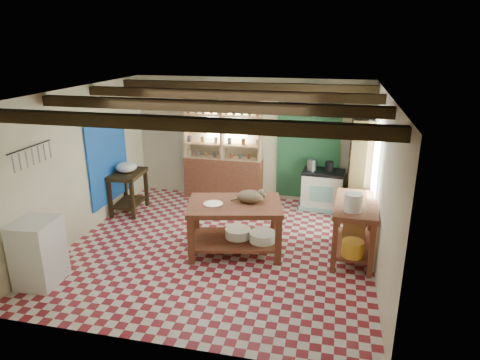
% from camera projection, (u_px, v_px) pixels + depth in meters
% --- Properties ---
extents(floor, '(5.00, 5.00, 0.02)m').
position_uv_depth(floor, '(220.00, 247.00, 7.26)').
color(floor, maroon).
rests_on(floor, ground).
extents(ceiling, '(5.00, 5.00, 0.02)m').
position_uv_depth(ceiling, '(217.00, 92.00, 6.44)').
color(ceiling, '#4B4B50').
rests_on(ceiling, wall_back).
extents(wall_back, '(5.00, 0.04, 2.60)m').
position_uv_depth(wall_back, '(250.00, 139.00, 9.16)').
color(wall_back, beige).
rests_on(wall_back, floor).
extents(wall_front, '(5.00, 0.04, 2.60)m').
position_uv_depth(wall_front, '(155.00, 244.00, 4.54)').
color(wall_front, beige).
rests_on(wall_front, floor).
extents(wall_left, '(0.04, 5.00, 2.60)m').
position_uv_depth(wall_left, '(79.00, 164.00, 7.38)').
color(wall_left, beige).
rests_on(wall_left, floor).
extents(wall_right, '(0.04, 5.00, 2.60)m').
position_uv_depth(wall_right, '(381.00, 185.00, 6.32)').
color(wall_right, beige).
rests_on(wall_right, floor).
extents(ceiling_beams, '(5.00, 3.80, 0.15)m').
position_uv_depth(ceiling_beams, '(217.00, 100.00, 6.47)').
color(ceiling_beams, '#332412').
rests_on(ceiling_beams, ceiling).
extents(blue_wall_patch, '(0.04, 1.40, 1.60)m').
position_uv_depth(blue_wall_patch, '(108.00, 161.00, 8.27)').
color(blue_wall_patch, blue).
rests_on(blue_wall_patch, wall_left).
extents(green_wall_patch, '(1.30, 0.04, 2.30)m').
position_uv_depth(green_wall_patch, '(308.00, 145.00, 8.88)').
color(green_wall_patch, '#225530').
rests_on(green_wall_patch, wall_back).
extents(window_back, '(0.90, 0.02, 0.80)m').
position_uv_depth(window_back, '(227.00, 120.00, 9.12)').
color(window_back, '#B6CAB3').
rests_on(window_back, wall_back).
extents(window_right, '(0.02, 1.30, 1.20)m').
position_uv_depth(window_right, '(376.00, 161.00, 7.22)').
color(window_right, '#B6CAB3').
rests_on(window_right, wall_right).
extents(utensil_rail, '(0.06, 0.90, 0.28)m').
position_uv_depth(utensil_rail, '(31.00, 155.00, 6.10)').
color(utensil_rail, black).
rests_on(utensil_rail, wall_left).
extents(pot_rack, '(0.86, 0.12, 0.36)m').
position_uv_depth(pot_rack, '(309.00, 103.00, 8.20)').
color(pot_rack, black).
rests_on(pot_rack, ceiling).
extents(shelving_unit, '(1.70, 0.34, 2.20)m').
position_uv_depth(shelving_unit, '(223.00, 149.00, 9.16)').
color(shelving_unit, tan).
rests_on(shelving_unit, floor).
extents(tall_rack, '(0.40, 0.86, 2.00)m').
position_uv_depth(tall_rack, '(360.00, 169.00, 8.12)').
color(tall_rack, '#332412').
rests_on(tall_rack, floor).
extents(work_table, '(1.68, 1.30, 0.85)m').
position_uv_depth(work_table, '(235.00, 227.00, 7.00)').
color(work_table, brown).
rests_on(work_table, floor).
extents(stove, '(0.87, 0.62, 0.81)m').
position_uv_depth(stove, '(323.00, 190.00, 8.78)').
color(stove, beige).
rests_on(stove, floor).
extents(prep_table, '(0.62, 0.87, 0.84)m').
position_uv_depth(prep_table, '(129.00, 192.00, 8.60)').
color(prep_table, '#332412').
rests_on(prep_table, floor).
extents(white_cabinet, '(0.58, 0.68, 0.96)m').
position_uv_depth(white_cabinet, '(38.00, 252.00, 6.08)').
color(white_cabinet, white).
rests_on(white_cabinet, floor).
extents(right_counter, '(0.71, 1.33, 0.93)m').
position_uv_depth(right_counter, '(354.00, 230.00, 6.80)').
color(right_counter, brown).
rests_on(right_counter, floor).
extents(cat, '(0.53, 0.47, 0.20)m').
position_uv_depth(cat, '(250.00, 196.00, 6.89)').
color(cat, '#8F7953').
rests_on(cat, work_table).
extents(steel_tray, '(0.38, 0.38, 0.02)m').
position_uv_depth(steel_tray, '(213.00, 204.00, 6.82)').
color(steel_tray, '#A9A9B1').
rests_on(steel_tray, work_table).
extents(basin_large, '(0.51, 0.51, 0.15)m').
position_uv_depth(basin_large, '(238.00, 233.00, 7.09)').
color(basin_large, white).
rests_on(basin_large, work_table).
extents(basin_small, '(0.52, 0.52, 0.15)m').
position_uv_depth(basin_small, '(262.00, 237.00, 6.95)').
color(basin_small, white).
rests_on(basin_small, work_table).
extents(kettle_left, '(0.20, 0.20, 0.22)m').
position_uv_depth(kettle_left, '(312.00, 165.00, 8.69)').
color(kettle_left, '#A9A9B1').
rests_on(kettle_left, stove).
extents(kettle_right, '(0.17, 0.17, 0.20)m').
position_uv_depth(kettle_right, '(329.00, 166.00, 8.59)').
color(kettle_right, black).
rests_on(kettle_right, stove).
extents(enamel_bowl, '(0.44, 0.44, 0.21)m').
position_uv_depth(enamel_bowl, '(126.00, 167.00, 8.44)').
color(enamel_bowl, white).
rests_on(enamel_bowl, prep_table).
extents(white_bucket, '(0.28, 0.28, 0.27)m').
position_uv_depth(white_bucket, '(353.00, 202.00, 6.30)').
color(white_bucket, white).
rests_on(white_bucket, right_counter).
extents(wicker_basket, '(0.38, 0.31, 0.25)m').
position_uv_depth(wicker_basket, '(354.00, 228.00, 7.10)').
color(wicker_basket, '#A27941').
rests_on(wicker_basket, right_counter).
extents(yellow_tub, '(0.34, 0.34, 0.24)m').
position_uv_depth(yellow_tub, '(353.00, 248.00, 6.42)').
color(yellow_tub, gold).
rests_on(yellow_tub, right_counter).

